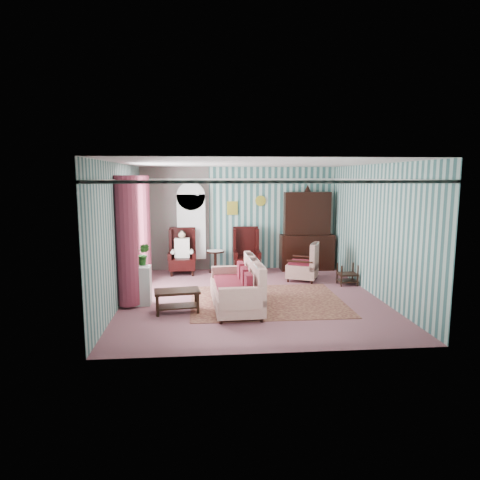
{
  "coord_description": "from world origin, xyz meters",
  "views": [
    {
      "loc": [
        -1.05,
        -9.03,
        2.62
      ],
      "look_at": [
        -0.19,
        0.6,
        1.19
      ],
      "focal_mm": 32.0,
      "sensor_mm": 36.0,
      "label": 1
    }
  ],
  "objects": [
    {
      "name": "potted_plant_b",
      "position": [
        -2.28,
        -0.15,
        1.03
      ],
      "size": [
        0.29,
        0.25,
        0.46
      ],
      "primitive_type": "imported",
      "rotation": [
        0.0,
        0.0,
        -0.17
      ],
      "color": "#1D4E18",
      "rests_on": "plant_stand"
    },
    {
      "name": "bookcase",
      "position": [
        -1.35,
        2.84,
        1.12
      ],
      "size": [
        0.8,
        0.28,
        2.24
      ],
      "primitive_type": "cube",
      "color": "silver",
      "rests_on": "floor"
    },
    {
      "name": "floor",
      "position": [
        0.0,
        0.0,
        0.0
      ],
      "size": [
        6.0,
        6.0,
        0.0
      ],
      "primitive_type": "plane",
      "color": "#8B5054",
      "rests_on": "ground"
    },
    {
      "name": "seated_woman",
      "position": [
        -1.6,
        2.45,
        0.59
      ],
      "size": [
        0.44,
        0.4,
        1.18
      ],
      "primitive_type": null,
      "color": "white",
      "rests_on": "floor"
    },
    {
      "name": "wingback_left",
      "position": [
        -1.6,
        2.45,
        0.62
      ],
      "size": [
        0.76,
        0.8,
        1.25
      ],
      "primitive_type": "cube",
      "color": "black",
      "rests_on": "floor"
    },
    {
      "name": "potted_plant_a",
      "position": [
        -2.48,
        -0.34,
        1.01
      ],
      "size": [
        0.39,
        0.34,
        0.43
      ],
      "primitive_type": "imported",
      "rotation": [
        0.0,
        0.0,
        0.03
      ],
      "color": "#1B5119",
      "rests_on": "plant_stand"
    },
    {
      "name": "potted_plant_c",
      "position": [
        -2.45,
        -0.2,
        0.98
      ],
      "size": [
        0.25,
        0.25,
        0.36
      ],
      "primitive_type": "imported",
      "rotation": [
        0.0,
        0.0,
        -0.25
      ],
      "color": "#214916",
      "rests_on": "plant_stand"
    },
    {
      "name": "rug",
      "position": [
        0.3,
        -0.3,
        0.01
      ],
      "size": [
        3.2,
        2.6,
        0.01
      ],
      "primitive_type": "cube",
      "color": "#53231B",
      "rests_on": "floor"
    },
    {
      "name": "floral_armchair",
      "position": [
        1.48,
        1.46,
        0.44
      ],
      "size": [
        1.07,
        1.06,
        0.89
      ],
      "primitive_type": "cube",
      "rotation": [
        0.0,
        0.0,
        1.15
      ],
      "color": "beige",
      "rests_on": "floor"
    },
    {
      "name": "room_shell",
      "position": [
        -0.62,
        0.18,
        2.01
      ],
      "size": [
        5.53,
        6.02,
        2.91
      ],
      "color": "#335D5A",
      "rests_on": "ground"
    },
    {
      "name": "sofa",
      "position": [
        -0.4,
        -0.74,
        0.57
      ],
      "size": [
        1.08,
        2.05,
        1.14
      ],
      "primitive_type": "cube",
      "rotation": [
        0.0,
        0.0,
        1.61
      ],
      "color": "beige",
      "rests_on": "floor"
    },
    {
      "name": "round_side_table",
      "position": [
        -0.7,
        2.6,
        0.3
      ],
      "size": [
        0.5,
        0.5,
        0.6
      ],
      "primitive_type": "cylinder",
      "color": "black",
      "rests_on": "floor"
    },
    {
      "name": "plant_stand",
      "position": [
        -2.4,
        -0.3,
        0.4
      ],
      "size": [
        0.55,
        0.35,
        0.8
      ],
      "primitive_type": "cube",
      "color": "silver",
      "rests_on": "floor"
    },
    {
      "name": "dresser_hutch",
      "position": [
        1.9,
        2.72,
        1.18
      ],
      "size": [
        1.5,
        0.56,
        2.36
      ],
      "primitive_type": "cube",
      "color": "black",
      "rests_on": "floor"
    },
    {
      "name": "coffee_table",
      "position": [
        -1.55,
        -0.89,
        0.22
      ],
      "size": [
        0.92,
        0.59,
        0.44
      ],
      "primitive_type": "cube",
      "rotation": [
        0.0,
        0.0,
        0.13
      ],
      "color": "black",
      "rests_on": "floor"
    },
    {
      "name": "nest_table",
      "position": [
        2.47,
        0.9,
        0.27
      ],
      "size": [
        0.45,
        0.38,
        0.54
      ],
      "primitive_type": "cube",
      "color": "black",
      "rests_on": "floor"
    },
    {
      "name": "wingback_right",
      "position": [
        0.15,
        2.45,
        0.62
      ],
      "size": [
        0.76,
        0.8,
        1.25
      ],
      "primitive_type": "cube",
      "color": "black",
      "rests_on": "floor"
    }
  ]
}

